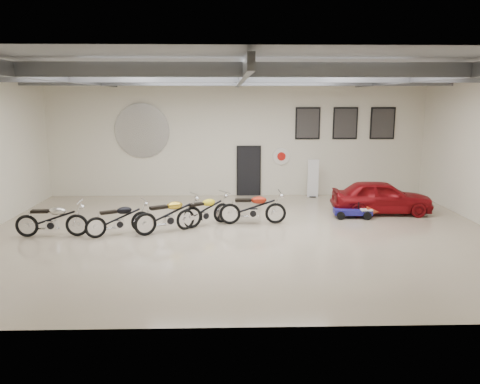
{
  "coord_description": "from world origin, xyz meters",
  "views": [
    {
      "loc": [
        -0.4,
        -13.94,
        4.14
      ],
      "look_at": [
        0.0,
        1.2,
        1.1
      ],
      "focal_mm": 35.0,
      "sensor_mm": 36.0,
      "label": 1
    }
  ],
  "objects_px": {
    "banner_stand": "(313,177)",
    "motorcycle_silver": "(51,219)",
    "go_kart": "(357,210)",
    "motorcycle_red": "(253,207)",
    "motorcycle_yellow": "(204,210)",
    "motorcycle_gold": "(169,214)",
    "motorcycle_black": "(119,218)",
    "vintage_car": "(381,197)"
  },
  "relations": [
    {
      "from": "motorcycle_yellow",
      "to": "go_kart",
      "type": "bearing_deg",
      "value": -27.11
    },
    {
      "from": "banner_stand",
      "to": "motorcycle_yellow",
      "type": "xyz_separation_m",
      "value": [
        -4.4,
        -4.48,
        -0.31
      ]
    },
    {
      "from": "motorcycle_black",
      "to": "go_kart",
      "type": "bearing_deg",
      "value": -15.31
    },
    {
      "from": "motorcycle_silver",
      "to": "motorcycle_gold",
      "type": "xyz_separation_m",
      "value": [
        3.5,
        0.41,
        0.03
      ]
    },
    {
      "from": "motorcycle_red",
      "to": "go_kart",
      "type": "xyz_separation_m",
      "value": [
        3.7,
        0.73,
        -0.28
      ]
    },
    {
      "from": "motorcycle_silver",
      "to": "motorcycle_gold",
      "type": "distance_m",
      "value": 3.52
    },
    {
      "from": "motorcycle_red",
      "to": "banner_stand",
      "type": "bearing_deg",
      "value": 55.42
    },
    {
      "from": "motorcycle_red",
      "to": "motorcycle_yellow",
      "type": "bearing_deg",
      "value": -174.01
    },
    {
      "from": "motorcycle_silver",
      "to": "motorcycle_yellow",
      "type": "height_order",
      "value": "motorcycle_silver"
    },
    {
      "from": "motorcycle_silver",
      "to": "motorcycle_black",
      "type": "height_order",
      "value": "motorcycle_silver"
    },
    {
      "from": "motorcycle_gold",
      "to": "vintage_car",
      "type": "height_order",
      "value": "vintage_car"
    },
    {
      "from": "motorcycle_silver",
      "to": "motorcycle_red",
      "type": "xyz_separation_m",
      "value": [
        6.18,
        1.31,
        0.01
      ]
    },
    {
      "from": "motorcycle_black",
      "to": "vintage_car",
      "type": "xyz_separation_m",
      "value": [
        8.97,
        2.55,
        0.09
      ]
    },
    {
      "from": "vintage_car",
      "to": "go_kart",
      "type": "bearing_deg",
      "value": 124.62
    },
    {
      "from": "motorcycle_red",
      "to": "vintage_car",
      "type": "bearing_deg",
      "value": 14.66
    },
    {
      "from": "motorcycle_black",
      "to": "motorcycle_red",
      "type": "distance_m",
      "value": 4.35
    },
    {
      "from": "banner_stand",
      "to": "go_kart",
      "type": "distance_m",
      "value": 3.7
    },
    {
      "from": "motorcycle_black",
      "to": "motorcycle_yellow",
      "type": "height_order",
      "value": "motorcycle_yellow"
    },
    {
      "from": "motorcycle_red",
      "to": "go_kart",
      "type": "height_order",
      "value": "motorcycle_red"
    },
    {
      "from": "motorcycle_silver",
      "to": "motorcycle_yellow",
      "type": "relative_size",
      "value": 1.03
    },
    {
      "from": "banner_stand",
      "to": "go_kart",
      "type": "bearing_deg",
      "value": -72.86
    },
    {
      "from": "motorcycle_gold",
      "to": "motorcycle_red",
      "type": "relative_size",
      "value": 1.02
    },
    {
      "from": "motorcycle_yellow",
      "to": "motorcycle_silver",
      "type": "bearing_deg",
      "value": 156.34
    },
    {
      "from": "motorcycle_red",
      "to": "go_kart",
      "type": "relative_size",
      "value": 1.36
    },
    {
      "from": "motorcycle_silver",
      "to": "go_kart",
      "type": "distance_m",
      "value": 10.1
    },
    {
      "from": "banner_stand",
      "to": "motorcycle_yellow",
      "type": "distance_m",
      "value": 6.29
    },
    {
      "from": "motorcycle_gold",
      "to": "go_kart",
      "type": "height_order",
      "value": "motorcycle_gold"
    },
    {
      "from": "motorcycle_gold",
      "to": "motorcycle_red",
      "type": "bearing_deg",
      "value": -11.78
    },
    {
      "from": "motorcycle_silver",
      "to": "vintage_car",
      "type": "xyz_separation_m",
      "value": [
        10.96,
        2.69,
        0.06
      ]
    },
    {
      "from": "banner_stand",
      "to": "motorcycle_silver",
      "type": "distance_m",
      "value": 10.56
    },
    {
      "from": "motorcycle_yellow",
      "to": "vintage_car",
      "type": "bearing_deg",
      "value": -23.13
    },
    {
      "from": "motorcycle_black",
      "to": "motorcycle_silver",
      "type": "bearing_deg",
      "value": 155.17
    },
    {
      "from": "vintage_car",
      "to": "banner_stand",
      "type": "bearing_deg",
      "value": 37.91
    },
    {
      "from": "motorcycle_silver",
      "to": "motorcycle_red",
      "type": "relative_size",
      "value": 0.97
    },
    {
      "from": "banner_stand",
      "to": "motorcycle_black",
      "type": "bearing_deg",
      "value": -139.47
    },
    {
      "from": "banner_stand",
      "to": "motorcycle_black",
      "type": "height_order",
      "value": "banner_stand"
    },
    {
      "from": "motorcycle_silver",
      "to": "vintage_car",
      "type": "height_order",
      "value": "vintage_car"
    },
    {
      "from": "motorcycle_black",
      "to": "motorcycle_gold",
      "type": "height_order",
      "value": "motorcycle_gold"
    },
    {
      "from": "motorcycle_silver",
      "to": "motorcycle_gold",
      "type": "bearing_deg",
      "value": 5.26
    },
    {
      "from": "motorcycle_red",
      "to": "motorcycle_gold",
      "type": "bearing_deg",
      "value": -163.07
    },
    {
      "from": "motorcycle_gold",
      "to": "motorcycle_yellow",
      "type": "distance_m",
      "value": 1.27
    },
    {
      "from": "motorcycle_red",
      "to": "go_kart",
      "type": "distance_m",
      "value": 3.78
    }
  ]
}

